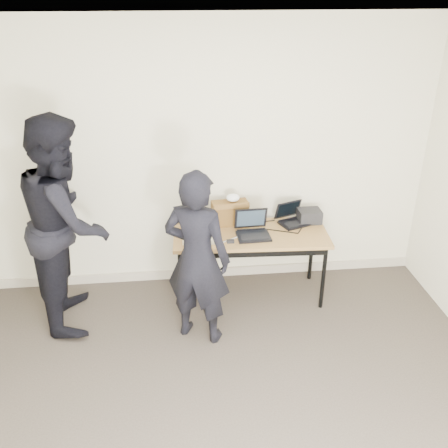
{
  "coord_description": "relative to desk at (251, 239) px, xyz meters",
  "views": [
    {
      "loc": [
        -0.32,
        -2.42,
        2.97
      ],
      "look_at": [
        0.1,
        1.6,
        0.95
      ],
      "focal_mm": 40.0,
      "sensor_mm": 36.0,
      "label": 1
    }
  ],
  "objects": [
    {
      "name": "laptop_center",
      "position": [
        0.01,
        -0.03,
        0.11
      ],
      "size": [
        0.33,
        0.32,
        0.24
      ],
      "rotation": [
        0.0,
        0.0,
        0.04
      ],
      "color": "black",
      "rests_on": "desk"
    },
    {
      "name": "equipment_box",
      "position": [
        0.63,
        0.19,
        0.12
      ],
      "size": [
        0.23,
        0.2,
        0.13
      ],
      "primitive_type": "cube",
      "rotation": [
        0.0,
        0.0,
        0.03
      ],
      "color": "black",
      "rests_on": "desk"
    },
    {
      "name": "laptop_right",
      "position": [
        0.45,
        0.19,
        0.11
      ],
      "size": [
        0.36,
        0.35,
        0.21
      ],
      "rotation": [
        0.0,
        0.0,
        0.36
      ],
      "color": "black",
      "rests_on": "desk"
    },
    {
      "name": "power_brick",
      "position": [
        -0.22,
        -0.17,
        0.07
      ],
      "size": [
        0.07,
        0.05,
        0.03
      ],
      "primitive_type": "cube",
      "rotation": [
        0.0,
        0.0,
        0.02
      ],
      "color": "black",
      "rests_on": "desk"
    },
    {
      "name": "baseboard",
      "position": [
        -0.39,
        0.4,
        -0.61
      ],
      "size": [
        4.5,
        0.03,
        0.1
      ],
      "primitive_type": "cube",
      "color": "#B2A793",
      "rests_on": "ground"
    },
    {
      "name": "laptop_beige",
      "position": [
        -0.51,
        -0.02,
        0.11
      ],
      "size": [
        0.32,
        0.31,
        0.25
      ],
      "rotation": [
        0.0,
        0.0,
        -0.07
      ],
      "color": "#BFB899",
      "rests_on": "desk"
    },
    {
      "name": "room",
      "position": [
        -0.39,
        -1.84,
        0.69
      ],
      "size": [
        4.6,
        4.6,
        2.8
      ],
      "color": "#3E362F",
      "rests_on": "ground"
    },
    {
      "name": "person_observer",
      "position": [
        -1.7,
        -0.13,
        0.33
      ],
      "size": [
        0.83,
        1.02,
        1.98
      ],
      "primitive_type": "imported",
      "rotation": [
        0.0,
        0.0,
        1.66
      ],
      "color": "black",
      "rests_on": "ground"
    },
    {
      "name": "person_typist",
      "position": [
        -0.55,
        -0.58,
        0.14
      ],
      "size": [
        0.69,
        0.6,
        1.61
      ],
      "primitive_type": "imported",
      "rotation": [
        0.0,
        0.0,
        2.71
      ],
      "color": "black",
      "rests_on": "ground"
    },
    {
      "name": "desk",
      "position": [
        0.0,
        0.0,
        0.0
      ],
      "size": [
        1.53,
        0.72,
        0.72
      ],
      "rotation": [
        0.0,
        0.0,
        -0.05
      ],
      "color": "olive",
      "rests_on": "ground"
    },
    {
      "name": "leather_satchel",
      "position": [
        -0.18,
        0.23,
        0.19
      ],
      "size": [
        0.38,
        0.21,
        0.25
      ],
      "rotation": [
        0.0,
        0.0,
        0.1
      ],
      "color": "brown",
      "rests_on": "desk"
    },
    {
      "name": "tissue",
      "position": [
        -0.15,
        0.23,
        0.34
      ],
      "size": [
        0.15,
        0.12,
        0.08
      ],
      "primitive_type": "ellipsoid",
      "rotation": [
        0.0,
        0.0,
        -0.16
      ],
      "color": "white",
      "rests_on": "leather_satchel"
    },
    {
      "name": "cables",
      "position": [
        0.05,
        0.0,
        0.06
      ],
      "size": [
        1.15,
        0.45,
        0.01
      ],
      "rotation": [
        0.0,
        0.0,
        0.06
      ],
      "color": "silver",
      "rests_on": "desk"
    }
  ]
}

